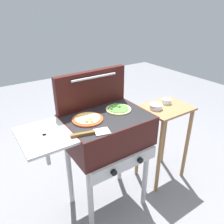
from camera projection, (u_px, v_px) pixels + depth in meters
name	position (u px, v px, depth m)	size (l,w,h in m)	color
ground_plane	(108.00, 201.00, 2.07)	(8.00, 8.00, 0.00)	gray
grill	(106.00, 133.00, 1.73)	(0.96, 0.53, 0.90)	#38110F
grill_lid_open	(92.00, 89.00, 1.77)	(0.63, 0.09, 0.30)	#38110F
pizza_veggie	(118.00, 109.00, 1.76)	(0.20, 0.20, 0.04)	#E0C17F
pizza_cheese	(88.00, 119.00, 1.61)	(0.23, 0.23, 0.04)	#C64723
spatula	(91.00, 133.00, 1.44)	(0.27, 0.12, 0.02)	#B7BABF
prep_table	(164.00, 129.00, 2.15)	(0.44, 0.36, 0.81)	olive
topping_bowl_near	(166.00, 101.00, 2.10)	(0.09, 0.09, 0.04)	silver
topping_bowl_far	(156.00, 107.00, 1.99)	(0.11, 0.11, 0.04)	silver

